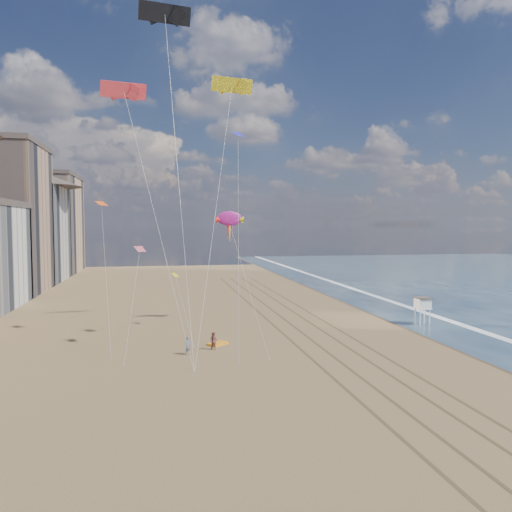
% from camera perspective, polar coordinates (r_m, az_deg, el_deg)
% --- Properties ---
extents(ground, '(260.00, 260.00, 0.00)m').
position_cam_1_polar(ground, '(37.32, 15.44, -17.20)').
color(ground, brown).
rests_on(ground, ground).
extents(wet_sand, '(260.00, 260.00, 0.00)m').
position_cam_1_polar(wet_sand, '(80.28, 14.93, -5.96)').
color(wet_sand, '#42301E').
rests_on(wet_sand, ground).
extents(foam, '(260.00, 260.00, 0.00)m').
position_cam_1_polar(foam, '(82.18, 17.58, -5.78)').
color(foam, white).
rests_on(foam, ground).
extents(tracks, '(7.68, 120.00, 0.01)m').
position_cam_1_polar(tracks, '(65.20, 5.62, -8.06)').
color(tracks, brown).
rests_on(tracks, ground).
extents(lifeguard_stand, '(2.01, 2.01, 3.63)m').
position_cam_1_polar(lifeguard_stand, '(69.41, 18.51, -5.18)').
color(lifeguard_stand, white).
rests_on(lifeguard_stand, ground).
extents(grounded_kite, '(2.52, 2.43, 0.24)m').
position_cam_1_polar(grounded_kite, '(55.74, -4.40, -9.94)').
color(grounded_kite, orange).
rests_on(grounded_kite, ground).
extents(show_kite, '(3.83, 10.10, 23.39)m').
position_cam_1_polar(show_kite, '(66.41, -3.03, 4.26)').
color(show_kite, '#AC1A80').
rests_on(show_kite, ground).
extents(kite_flyer_a, '(0.81, 0.78, 1.87)m').
position_cam_1_polar(kite_flyer_a, '(51.73, -7.77, -10.11)').
color(kite_flyer_a, slate).
rests_on(kite_flyer_a, ground).
extents(kite_flyer_b, '(1.18, 1.12, 1.91)m').
position_cam_1_polar(kite_flyer_b, '(53.24, -4.86, -9.67)').
color(kite_flyer_b, '#95564C').
rests_on(kite_flyer_b, ground).
extents(parafoils, '(17.19, 14.77, 11.74)m').
position_cam_1_polar(parafoils, '(60.25, -8.27, 21.53)').
color(parafoils, black).
rests_on(parafoils, ground).
extents(small_kites, '(16.65, 13.21, 16.53)m').
position_cam_1_polar(small_kites, '(56.91, -10.90, 5.65)').
color(small_kites, '#FC5215').
rests_on(small_kites, ground).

